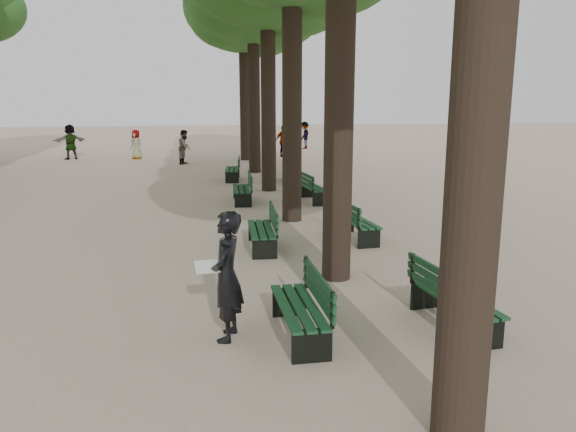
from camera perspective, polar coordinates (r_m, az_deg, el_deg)
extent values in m
plane|color=#C3A893|center=(7.49, -0.96, -14.00)|extent=(120.00, 120.00, 0.00)
cylinder|color=#33261C|center=(5.28, 19.28, 16.42)|extent=(0.52, 0.52, 7.50)
cylinder|color=#33261C|center=(9.98, 5.28, 14.65)|extent=(0.52, 0.52, 7.50)
cylinder|color=#33261C|center=(14.87, 0.41, 13.82)|extent=(0.52, 0.52, 7.50)
cylinder|color=#33261C|center=(19.82, -2.02, 13.37)|extent=(0.52, 0.52, 7.50)
cylinder|color=#33261C|center=(24.79, -3.48, 13.09)|extent=(0.52, 0.52, 7.50)
cylinder|color=#33261C|center=(29.77, -4.44, 12.90)|extent=(0.52, 0.52, 7.50)
ellipsoid|color=#235A1F|center=(30.09, -4.57, 20.44)|extent=(6.00, 6.00, 4.50)
cube|color=black|center=(7.92, 1.04, -10.70)|extent=(0.56, 1.81, 0.45)
cube|color=#0E331B|center=(7.84, 1.04, -9.19)|extent=(0.58, 1.81, 0.04)
cube|color=#0E331B|center=(7.80, 3.09, -7.19)|extent=(0.08, 1.80, 0.40)
cube|color=black|center=(12.31, -2.75, -2.38)|extent=(0.59, 1.82, 0.45)
cube|color=#0E331B|center=(12.26, -2.76, -1.36)|extent=(0.61, 1.82, 0.04)
cube|color=#0E331B|center=(12.22, -1.46, -0.09)|extent=(0.11, 1.80, 0.40)
cube|color=black|center=(17.76, -4.74, 2.07)|extent=(0.59, 1.82, 0.45)
cube|color=#0E331B|center=(17.73, -4.76, 2.79)|extent=(0.61, 1.82, 0.04)
cube|color=#0E331B|center=(17.70, -3.86, 3.67)|extent=(0.11, 1.80, 0.40)
cube|color=black|center=(22.60, -5.70, 4.19)|extent=(0.68, 1.84, 0.45)
cube|color=#0E331B|center=(22.57, -5.71, 4.76)|extent=(0.70, 1.84, 0.04)
cube|color=#0E331B|center=(22.53, -5.01, 5.45)|extent=(0.20, 1.80, 0.40)
cube|color=black|center=(8.58, 16.57, -9.38)|extent=(0.74, 1.85, 0.45)
cube|color=#0E331B|center=(8.51, 16.66, -7.97)|extent=(0.76, 1.85, 0.04)
cube|color=#0E331B|center=(8.28, 15.13, -6.46)|extent=(0.26, 1.79, 0.40)
cube|color=black|center=(13.21, 6.98, -1.45)|extent=(0.71, 1.85, 0.45)
cube|color=#0E331B|center=(13.16, 7.01, -0.50)|extent=(0.73, 1.85, 0.04)
cube|color=#0E331B|center=(13.00, 5.89, 0.59)|extent=(0.23, 1.79, 0.40)
cube|color=black|center=(17.91, 2.66, 2.19)|extent=(0.68, 1.84, 0.45)
cube|color=#0E331B|center=(17.88, 2.66, 2.90)|extent=(0.70, 1.84, 0.04)
cube|color=#0E331B|center=(17.76, 1.80, 3.72)|extent=(0.21, 1.80, 0.40)
cube|color=black|center=(22.24, 0.34, 4.13)|extent=(0.70, 1.84, 0.45)
cube|color=#0E331B|center=(22.21, 0.34, 4.70)|extent=(0.72, 1.85, 0.04)
cube|color=#0E331B|center=(22.16, -0.39, 5.39)|extent=(0.23, 1.79, 0.40)
imported|color=black|center=(7.69, -6.25, -6.11)|extent=(0.53, 0.79, 1.80)
cube|color=white|center=(7.64, -8.15, -5.11)|extent=(0.37, 0.29, 0.12)
imported|color=#262628|center=(31.36, -15.16, 7.04)|extent=(0.77, 0.75, 1.56)
imported|color=#262628|center=(31.28, -0.49, 7.61)|extent=(1.08, 0.72, 1.74)
imported|color=#262628|center=(32.26, -21.24, 7.04)|extent=(1.66, 1.22, 1.86)
imported|color=#262628|center=(28.42, -10.44, 6.91)|extent=(0.58, 0.88, 1.68)
imported|color=#262628|center=(36.32, 1.70, 8.21)|extent=(0.82, 1.14, 1.72)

